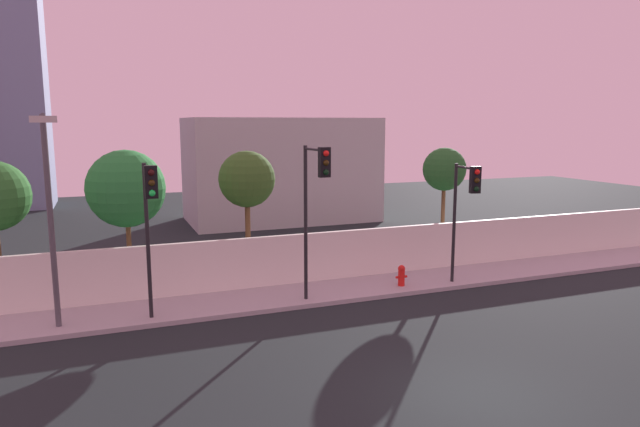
{
  "coord_description": "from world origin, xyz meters",
  "views": [
    {
      "loc": [
        -7.35,
        -9.34,
        5.94
      ],
      "look_at": [
        -1.19,
        6.5,
        3.18
      ],
      "focal_mm": 31.43,
      "sensor_mm": 36.0,
      "label": 1
    }
  ],
  "objects_px": {
    "street_lamp_curbside": "(49,202)",
    "roadside_tree_midleft": "(126,189)",
    "roadside_tree_midright": "(247,180)",
    "traffic_light_right": "(315,191)",
    "fire_hydrant": "(401,275)",
    "traffic_light_left": "(466,198)",
    "traffic_light_center": "(149,209)",
    "roadside_tree_rightmost": "(444,170)"
  },
  "relations": [
    {
      "from": "roadside_tree_midleft",
      "to": "roadside_tree_midright",
      "type": "xyz_separation_m",
      "value": [
        4.26,
        0.0,
        0.15
      ]
    },
    {
      "from": "street_lamp_curbside",
      "to": "fire_hydrant",
      "type": "xyz_separation_m",
      "value": [
        11.19,
        0.36,
        -3.26
      ]
    },
    {
      "from": "traffic_light_center",
      "to": "street_lamp_curbside",
      "type": "bearing_deg",
      "value": 170.66
    },
    {
      "from": "street_lamp_curbside",
      "to": "roadside_tree_midleft",
      "type": "xyz_separation_m",
      "value": [
        2.12,
        3.56,
        -0.13
      ]
    },
    {
      "from": "traffic_light_left",
      "to": "fire_hydrant",
      "type": "bearing_deg",
      "value": 152.05
    },
    {
      "from": "traffic_light_center",
      "to": "roadside_tree_midleft",
      "type": "bearing_deg",
      "value": 96.51
    },
    {
      "from": "fire_hydrant",
      "to": "roadside_tree_midright",
      "type": "height_order",
      "value": "roadside_tree_midright"
    },
    {
      "from": "traffic_light_left",
      "to": "roadside_tree_midleft",
      "type": "bearing_deg",
      "value": 159.04
    },
    {
      "from": "street_lamp_curbside",
      "to": "roadside_tree_midleft",
      "type": "relative_size",
      "value": 1.2
    },
    {
      "from": "traffic_light_right",
      "to": "roadside_tree_midright",
      "type": "bearing_deg",
      "value": 105.61
    },
    {
      "from": "street_lamp_curbside",
      "to": "traffic_light_right",
      "type": "bearing_deg",
      "value": -4.27
    },
    {
      "from": "traffic_light_left",
      "to": "roadside_tree_rightmost",
      "type": "xyz_separation_m",
      "value": [
        1.91,
        4.2,
        0.59
      ]
    },
    {
      "from": "traffic_light_left",
      "to": "fire_hydrant",
      "type": "distance_m",
      "value": 3.53
    },
    {
      "from": "traffic_light_left",
      "to": "fire_hydrant",
      "type": "relative_size",
      "value": 5.76
    },
    {
      "from": "traffic_light_center",
      "to": "traffic_light_right",
      "type": "bearing_deg",
      "value": -1.6
    },
    {
      "from": "traffic_light_left",
      "to": "roadside_tree_midleft",
      "type": "relative_size",
      "value": 0.87
    },
    {
      "from": "traffic_light_left",
      "to": "traffic_light_right",
      "type": "distance_m",
      "value": 5.57
    },
    {
      "from": "street_lamp_curbside",
      "to": "roadside_tree_midright",
      "type": "relative_size",
      "value": 1.22
    },
    {
      "from": "traffic_light_left",
      "to": "roadside_tree_rightmost",
      "type": "distance_m",
      "value": 4.65
    },
    {
      "from": "traffic_light_center",
      "to": "fire_hydrant",
      "type": "bearing_deg",
      "value": 5.19
    },
    {
      "from": "fire_hydrant",
      "to": "roadside_tree_rightmost",
      "type": "relative_size",
      "value": 0.15
    },
    {
      "from": "traffic_light_left",
      "to": "roadside_tree_midright",
      "type": "bearing_deg",
      "value": 147.93
    },
    {
      "from": "traffic_light_left",
      "to": "roadside_tree_rightmost",
      "type": "relative_size",
      "value": 0.89
    },
    {
      "from": "street_lamp_curbside",
      "to": "roadside_tree_midleft",
      "type": "height_order",
      "value": "street_lamp_curbside"
    },
    {
      "from": "roadside_tree_midleft",
      "to": "roadside_tree_midright",
      "type": "relative_size",
      "value": 1.02
    },
    {
      "from": "traffic_light_left",
      "to": "fire_hydrant",
      "type": "xyz_separation_m",
      "value": [
        -1.89,
        1.0,
        -2.81
      ]
    },
    {
      "from": "traffic_light_center",
      "to": "traffic_light_left",
      "type": "bearing_deg",
      "value": -1.19
    },
    {
      "from": "traffic_light_right",
      "to": "roadside_tree_midleft",
      "type": "height_order",
      "value": "traffic_light_right"
    },
    {
      "from": "traffic_light_center",
      "to": "roadside_tree_midleft",
      "type": "height_order",
      "value": "roadside_tree_midleft"
    },
    {
      "from": "traffic_light_center",
      "to": "street_lamp_curbside",
      "type": "distance_m",
      "value": 2.62
    },
    {
      "from": "traffic_light_left",
      "to": "roadside_tree_midleft",
      "type": "height_order",
      "value": "roadside_tree_midleft"
    },
    {
      "from": "traffic_light_center",
      "to": "roadside_tree_midleft",
      "type": "distance_m",
      "value": 4.01
    },
    {
      "from": "traffic_light_left",
      "to": "fire_hydrant",
      "type": "height_order",
      "value": "traffic_light_left"
    },
    {
      "from": "street_lamp_curbside",
      "to": "fire_hydrant",
      "type": "relative_size",
      "value": 7.96
    },
    {
      "from": "fire_hydrant",
      "to": "roadside_tree_midleft",
      "type": "relative_size",
      "value": 0.15
    },
    {
      "from": "traffic_light_left",
      "to": "traffic_light_right",
      "type": "height_order",
      "value": "traffic_light_right"
    },
    {
      "from": "traffic_light_left",
      "to": "roadside_tree_midleft",
      "type": "distance_m",
      "value": 11.74
    },
    {
      "from": "traffic_light_center",
      "to": "traffic_light_right",
      "type": "relative_size",
      "value": 0.91
    },
    {
      "from": "street_lamp_curbside",
      "to": "roadside_tree_midleft",
      "type": "bearing_deg",
      "value": 59.24
    },
    {
      "from": "roadside_tree_midleft",
      "to": "roadside_tree_rightmost",
      "type": "distance_m",
      "value": 12.87
    },
    {
      "from": "roadside_tree_midleft",
      "to": "street_lamp_curbside",
      "type": "bearing_deg",
      "value": -120.76
    },
    {
      "from": "roadside_tree_midleft",
      "to": "fire_hydrant",
      "type": "bearing_deg",
      "value": -19.41
    }
  ]
}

